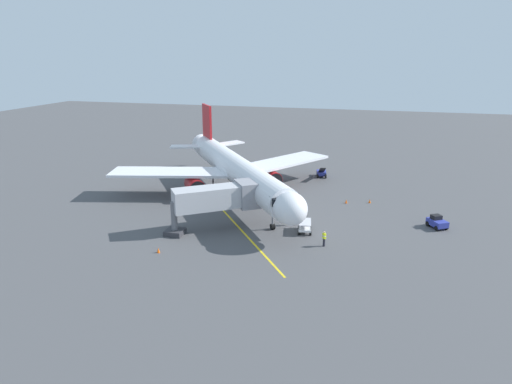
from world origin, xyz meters
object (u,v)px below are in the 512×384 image
at_px(safety_cone_nose_right, 346,201).
at_px(airplane, 235,169).
at_px(jet_bridge, 222,198).
at_px(safety_cone_nose_left, 158,250).
at_px(ground_crew_loader, 290,218).
at_px(ground_crew_wing_walker, 262,175).
at_px(safety_cone_wing_port, 370,201).
at_px(ground_crew_marshaller, 324,238).
at_px(belt_loader_portside, 322,173).
at_px(baggage_cart_near_nose, 305,227).
at_px(tug_starboard_side, 437,222).

bearing_deg(safety_cone_nose_right, airplane, 3.09).
height_order(jet_bridge, safety_cone_nose_left, jet_bridge).
height_order(airplane, ground_crew_loader, airplane).
bearing_deg(ground_crew_wing_walker, safety_cone_nose_left, 83.27).
height_order(ground_crew_wing_walker, safety_cone_wing_port, ground_crew_wing_walker).
xyz_separation_m(ground_crew_marshaller, belt_loader_portside, (3.81, -28.19, -0.17)).
xyz_separation_m(ground_crew_wing_walker, ground_crew_loader, (-8.22, 18.44, 0.00)).
distance_m(ground_crew_wing_walker, belt_loader_portside, 10.17).
bearing_deg(airplane, ground_crew_loader, 136.52).
height_order(airplane, baggage_cart_near_nose, airplane).
bearing_deg(safety_cone_wing_port, jet_bridge, 40.46).
distance_m(ground_crew_wing_walker, ground_crew_loader, 20.18).
xyz_separation_m(ground_crew_loader, safety_cone_wing_port, (-8.97, -11.13, -0.61)).
relative_size(tug_starboard_side, safety_cone_wing_port, 4.99).
xyz_separation_m(ground_crew_marshaller, ground_crew_wing_walker, (12.85, -23.52, 0.00)).
height_order(tug_starboard_side, safety_cone_nose_right, tug_starboard_side).
height_order(safety_cone_nose_left, safety_cone_nose_right, same).
xyz_separation_m(airplane, safety_cone_wing_port, (-18.79, -1.82, -3.73)).
xyz_separation_m(jet_bridge, safety_cone_nose_right, (-13.43, -13.14, -3.49)).
height_order(ground_crew_wing_walker, safety_cone_nose_right, ground_crew_wing_walker).
distance_m(jet_bridge, ground_crew_loader, 8.63).
height_order(ground_crew_marshaller, safety_cone_wing_port, ground_crew_marshaller).
bearing_deg(baggage_cart_near_nose, safety_cone_wing_port, -118.68).
relative_size(jet_bridge, safety_cone_wing_port, 18.86).
relative_size(baggage_cart_near_nose, tug_starboard_side, 1.02).
distance_m(jet_bridge, safety_cone_nose_left, 9.85).
xyz_separation_m(jet_bridge, ground_crew_marshaller, (-12.20, 2.10, -2.88)).
bearing_deg(tug_starboard_side, safety_cone_wing_port, -43.09).
bearing_deg(safety_cone_wing_port, safety_cone_nose_left, 47.19).
bearing_deg(airplane, safety_cone_nose_left, 84.71).
height_order(airplane, ground_crew_marshaller, airplane).
bearing_deg(safety_cone_nose_left, ground_crew_loader, -136.27).
relative_size(jet_bridge, ground_crew_wing_walker, 6.06).
distance_m(ground_crew_marshaller, ground_crew_loader, 6.88).
relative_size(ground_crew_loader, belt_loader_portside, 0.36).
bearing_deg(jet_bridge, ground_crew_wing_walker, -88.26).
height_order(ground_crew_marshaller, belt_loader_portside, belt_loader_portside).
height_order(tug_starboard_side, safety_cone_nose_left, tug_starboard_side).
distance_m(ground_crew_marshaller, safety_cone_wing_port, 16.80).
bearing_deg(safety_cone_wing_port, ground_crew_loader, 51.12).
relative_size(airplane, ground_crew_marshaller, 20.43).
bearing_deg(tug_starboard_side, ground_crew_marshaller, 35.79).
relative_size(airplane, tug_starboard_side, 12.72).
bearing_deg(jet_bridge, airplane, -79.64).
bearing_deg(safety_cone_nose_right, ground_crew_loader, 60.03).
bearing_deg(belt_loader_portside, jet_bridge, 72.18).
xyz_separation_m(ground_crew_wing_walker, tug_starboard_side, (-25.09, 14.69, -0.18)).
relative_size(jet_bridge, ground_crew_loader, 6.06).
bearing_deg(ground_crew_loader, ground_crew_marshaller, 132.31).
bearing_deg(ground_crew_wing_walker, jet_bridge, 91.74).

